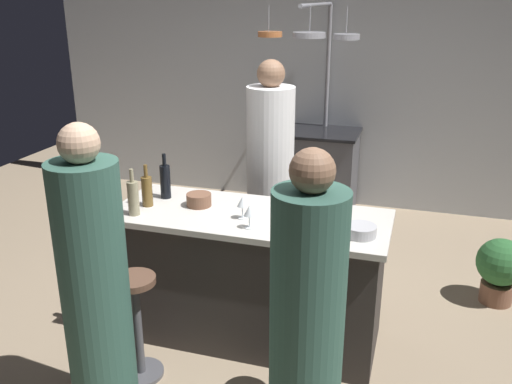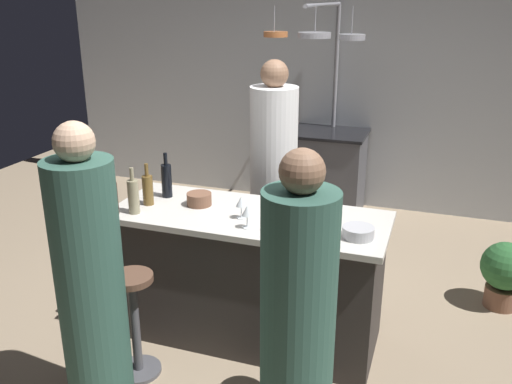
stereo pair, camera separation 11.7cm
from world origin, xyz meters
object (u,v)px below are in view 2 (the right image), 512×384
at_px(stove_range, 326,172).
at_px(mixing_bowl_steel, 358,232).
at_px(wine_glass_near_right_guest, 304,212).
at_px(chef, 273,180).
at_px(wine_bottle_dark, 167,180).
at_px(guest_left, 91,289).
at_px(mixing_bowl_wooden, 199,199).
at_px(pepper_mill, 114,198).
at_px(bar_stool_left, 135,320).
at_px(wine_glass_near_left_guest, 247,212).
at_px(wine_bottle_amber, 148,189).
at_px(potted_plant, 505,271).
at_px(wine_glass_by_chef, 241,203).
at_px(bar_stool_right, 302,355).
at_px(wine_bottle_white, 133,196).
at_px(guest_right, 297,333).

distance_m(stove_range, mixing_bowl_steel, 2.73).
bearing_deg(wine_glass_near_right_guest, mixing_bowl_steel, -5.40).
distance_m(chef, wine_bottle_dark, 0.97).
xyz_separation_m(guest_left, mixing_bowl_wooden, (0.16, 1.02, 0.16)).
bearing_deg(pepper_mill, bar_stool_left, -48.72).
bearing_deg(bar_stool_left, mixing_bowl_steel, 21.44).
height_order(bar_stool_left, wine_bottle_dark, wine_bottle_dark).
bearing_deg(bar_stool_left, wine_glass_near_left_guest, 34.91).
bearing_deg(bar_stool_left, guest_left, -92.43).
relative_size(bar_stool_left, wine_bottle_amber, 2.38).
xyz_separation_m(potted_plant, wine_bottle_amber, (-2.38, -1.02, 0.71)).
bearing_deg(wine_bottle_amber, wine_glass_by_chef, -2.03).
xyz_separation_m(bar_stool_right, mixing_bowl_wooden, (-0.90, 0.66, 0.57)).
bearing_deg(mixing_bowl_steel, bar_stool_right, -111.66).
relative_size(wine_bottle_white, wine_glass_near_right_guest, 2.10).
relative_size(bar_stool_left, pepper_mill, 3.24).
height_order(wine_glass_near_left_guest, mixing_bowl_steel, wine_glass_near_left_guest).
bearing_deg(guest_left, bar_stool_right, 18.55).
bearing_deg(wine_glass_by_chef, mixing_bowl_steel, -3.99).
relative_size(potted_plant, wine_bottle_dark, 1.64).
height_order(guest_right, wine_glass_by_chef, guest_right).
xyz_separation_m(potted_plant, mixing_bowl_steel, (-0.95, -1.09, 0.64)).
bearing_deg(mixing_bowl_steel, potted_plant, 48.97).
height_order(bar_stool_right, wine_bottle_amber, wine_bottle_amber).
xyz_separation_m(wine_glass_by_chef, mixing_bowl_steel, (0.75, -0.05, -0.07)).
distance_m(stove_range, chef, 1.59).
relative_size(wine_bottle_white, wine_bottle_dark, 0.97).
bearing_deg(pepper_mill, wine_bottle_white, 24.39).
bearing_deg(wine_bottle_white, wine_bottle_dark, 80.71).
relative_size(wine_bottle_white, mixing_bowl_wooden, 1.84).
bearing_deg(bar_stool_left, wine_bottle_white, 115.90).
bearing_deg(wine_bottle_amber, bar_stool_left, -71.92).
distance_m(bar_stool_right, mixing_bowl_steel, 0.76).
height_order(stove_range, wine_bottle_amber, wine_bottle_amber).
distance_m(wine_glass_near_right_guest, mixing_bowl_wooden, 0.77).
xyz_separation_m(guest_left, wine_glass_near_right_guest, (0.92, 0.88, 0.23)).
xyz_separation_m(chef, potted_plant, (1.80, 0.05, -0.53)).
height_order(wine_glass_near_left_guest, wine_glass_by_chef, same).
relative_size(guest_right, wine_bottle_amber, 5.75).
bearing_deg(potted_plant, wine_bottle_white, -153.55).
relative_size(guest_right, wine_glass_by_chef, 11.25).
bearing_deg(potted_plant, mixing_bowl_steel, -131.03).
distance_m(stove_range, wine_bottle_white, 2.82).
bearing_deg(wine_bottle_dark, bar_stool_left, -79.62).
bearing_deg(guest_right, mixing_bowl_wooden, 133.21).
relative_size(bar_stool_right, wine_glass_near_right_guest, 4.66).
relative_size(chef, wine_glass_by_chef, 12.21).
bearing_deg(wine_bottle_amber, guest_right, -35.59).
bearing_deg(guest_left, bar_stool_left, 87.57).
distance_m(chef, guest_right, 2.02).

